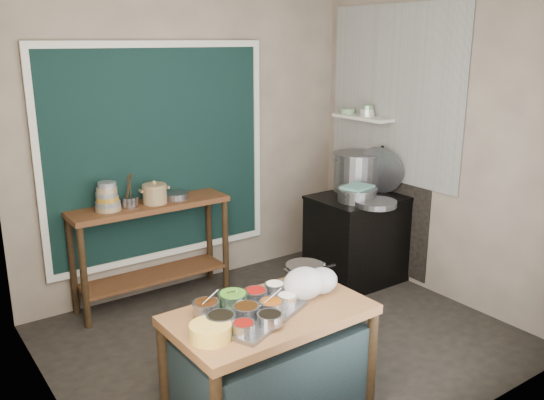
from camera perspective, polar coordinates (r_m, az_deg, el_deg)
floor at (r=4.86m, az=1.04°, el=-13.69°), size 3.50×3.00×0.02m
back_wall at (r=5.61m, az=-8.08°, el=5.53°), size 3.50×0.02×2.80m
left_wall at (r=3.63m, az=-21.89°, el=-1.09°), size 0.02×3.00×2.80m
right_wall at (r=5.55m, az=15.99°, el=4.97°), size 0.02×3.00×2.80m
curtain_panel at (r=5.44m, az=-11.15°, el=4.52°), size 2.10×0.02×1.90m
curtain_frame at (r=5.43m, az=-11.11°, el=4.51°), size 2.22×0.03×2.02m
tile_panel at (r=5.83m, az=11.93°, el=10.19°), size 0.02×1.70×1.70m
soot_patch at (r=6.11m, az=10.67°, el=-0.49°), size 0.01×1.30×1.30m
wall_shelf at (r=5.99m, az=8.99°, el=8.07°), size 0.22×0.70×0.03m
prep_table at (r=3.82m, az=-0.20°, el=-15.94°), size 1.26×0.74×0.75m
back_counter at (r=5.43m, az=-11.76°, el=-5.15°), size 1.45×0.40×0.95m
stove_block at (r=5.87m, az=8.56°, el=-3.91°), size 0.90×0.68×0.85m
stove_top at (r=5.74m, az=8.74°, el=0.24°), size 0.92×0.69×0.03m
condiment_tray at (r=3.57m, az=-2.08°, el=-11.19°), size 0.75×0.65×0.03m
condiment_bowls at (r=3.55m, az=-2.61°, el=-10.51°), size 0.68×0.51×0.08m
yellow_basin at (r=3.32m, az=-6.12°, el=-12.85°), size 0.31×0.31×0.09m
saucepan at (r=3.97m, az=3.23°, el=-7.35°), size 0.28×0.28×0.14m
plastic_bag_a at (r=3.75m, az=3.18°, el=-8.25°), size 0.29×0.25×0.21m
plastic_bag_b at (r=3.84m, az=4.88°, el=-7.97°), size 0.27×0.24×0.17m
bowl_stack at (r=5.12m, az=-15.98°, el=0.17°), size 0.22×0.22×0.25m
utensil_cup at (r=5.20m, az=-13.89°, el=-0.17°), size 0.18×0.18×0.09m
ceramic_crock at (r=5.25m, az=-11.54°, el=0.50°), size 0.23×0.23×0.16m
wide_bowl at (r=5.38m, az=-9.50°, el=0.43°), size 0.28×0.28×0.06m
stock_pot at (r=5.90m, az=8.36°, el=2.79°), size 0.61×0.61×0.39m
pot_lid at (r=5.81m, az=10.63°, el=2.93°), size 0.31×0.49×0.48m
steamer at (r=5.54m, az=8.42°, el=0.54°), size 0.46×0.46×0.13m
green_cloth at (r=5.52m, az=8.45°, el=1.29°), size 0.32×0.27×0.02m
shallow_pan at (r=5.41m, az=10.24°, el=-0.33°), size 0.49×0.49×0.05m
shelf_bowl_stack at (r=5.94m, az=9.44°, el=8.67°), size 0.15×0.15×0.12m
shelf_bowl_green at (r=6.15m, az=7.55°, el=8.71°), size 0.20×0.20×0.05m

